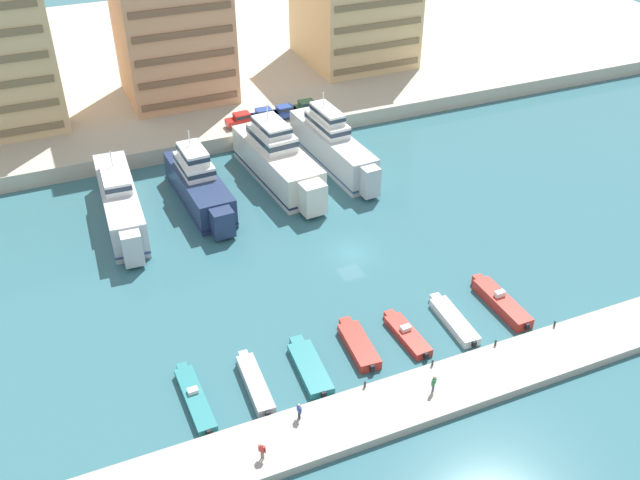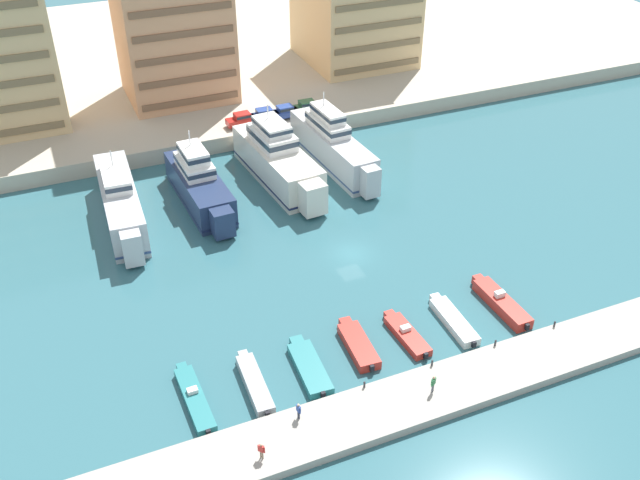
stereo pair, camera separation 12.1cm
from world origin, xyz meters
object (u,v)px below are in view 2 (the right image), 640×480
object	(u,v)px
car_green_center_left	(306,106)
pedestrian_far_side	(433,383)
car_red_far_left	(242,119)
car_blue_mid_left	(284,112)
yacht_navy_left	(199,185)
pedestrian_mid_deck	(261,450)
motorboat_teal_far_left	(194,398)
motorboat_teal_mid_left	(309,367)
yacht_silver_center_left	(333,145)
motorboat_red_center_left	(358,345)
yacht_silver_far_left	(120,202)
motorboat_white_center_right	(453,320)
car_blue_left	(264,115)
pedestrian_near_edge	(299,410)
yacht_ivory_mid_left	(278,160)
motorboat_red_mid_right	(501,302)
motorboat_red_center	(407,335)
motorboat_grey_left	(255,384)

from	to	relation	value
car_green_center_left	pedestrian_far_side	size ratio (longest dim) A/B	2.47
car_red_far_left	car_blue_mid_left	world-z (taller)	same
yacht_navy_left	pedestrian_mid_deck	size ratio (longest dim) A/B	11.22
motorboat_teal_far_left	motorboat_teal_mid_left	size ratio (longest dim) A/B	1.10
yacht_silver_center_left	motorboat_red_center_left	world-z (taller)	yacht_silver_center_left
pedestrian_far_side	car_red_far_left	bearing A→B (deg)	89.59
yacht_navy_left	pedestrian_far_side	size ratio (longest dim) A/B	10.49
yacht_silver_far_left	motorboat_teal_mid_left	size ratio (longest dim) A/B	2.65
car_blue_mid_left	pedestrian_mid_deck	xyz separation A→B (m)	(-21.58, -52.40, -1.39)
car_blue_mid_left	yacht_silver_center_left	bearing A→B (deg)	-78.29
motorboat_white_center_right	car_blue_left	size ratio (longest dim) A/B	1.85
pedestrian_far_side	pedestrian_near_edge	bearing A→B (deg)	171.64
yacht_silver_far_left	motorboat_teal_far_left	xyz separation A→B (m)	(0.38, -30.19, -2.02)
motorboat_teal_mid_left	pedestrian_near_edge	size ratio (longest dim) A/B	4.86
yacht_silver_far_left	yacht_ivory_mid_left	size ratio (longest dim) A/B	1.01
motorboat_red_mid_right	car_green_center_left	bearing A→B (deg)	92.71
pedestrian_far_side	motorboat_red_center_left	bearing A→B (deg)	111.47
yacht_silver_center_left	motorboat_red_mid_right	size ratio (longest dim) A/B	2.43
motorboat_teal_far_left	car_red_far_left	size ratio (longest dim) A/B	2.01
motorboat_teal_far_left	motorboat_white_center_right	bearing A→B (deg)	0.15
car_blue_mid_left	pedestrian_far_side	xyz separation A→B (m)	(-6.53, -51.51, -1.33)
car_blue_left	motorboat_teal_far_left	bearing A→B (deg)	-115.97
yacht_ivory_mid_left	pedestrian_far_side	bearing A→B (deg)	-91.50
yacht_silver_center_left	motorboat_red_center_left	distance (m)	34.75
yacht_silver_far_left	yacht_ivory_mid_left	distance (m)	19.57
yacht_navy_left	pedestrian_mid_deck	world-z (taller)	yacht_navy_left
motorboat_red_mid_right	yacht_ivory_mid_left	bearing A→B (deg)	109.29
motorboat_red_mid_right	motorboat_red_center	bearing A→B (deg)	-178.21
yacht_silver_far_left	motorboat_grey_left	bearing A→B (deg)	-80.01
motorboat_red_center_left	car_blue_left	size ratio (longest dim) A/B	1.68
yacht_silver_far_left	motorboat_red_center_left	size ratio (longest dim) A/B	2.91
yacht_silver_center_left	motorboat_teal_mid_left	xyz separation A→B (m)	(-16.92, -33.36, -2.36)
yacht_ivory_mid_left	car_blue_left	size ratio (longest dim) A/B	4.86
pedestrian_near_edge	motorboat_red_mid_right	bearing A→B (deg)	14.51
motorboat_white_center_right	car_blue_mid_left	size ratio (longest dim) A/B	1.83
yacht_ivory_mid_left	motorboat_red_mid_right	world-z (taller)	yacht_ivory_mid_left
motorboat_teal_far_left	motorboat_white_center_right	size ratio (longest dim) A/B	1.10
motorboat_red_center	car_blue_mid_left	size ratio (longest dim) A/B	1.63
yacht_ivory_mid_left	pedestrian_far_side	size ratio (longest dim) A/B	11.93
yacht_silver_center_left	motorboat_white_center_right	size ratio (longest dim) A/B	2.67
motorboat_grey_left	car_green_center_left	size ratio (longest dim) A/B	1.86
yacht_silver_center_left	motorboat_white_center_right	bearing A→B (deg)	-93.94
motorboat_teal_mid_left	pedestrian_far_side	distance (m)	10.74
car_blue_left	pedestrian_mid_deck	world-z (taller)	car_blue_left
car_red_far_left	motorboat_teal_far_left	bearing A→B (deg)	-112.62
yacht_ivory_mid_left	motorboat_white_center_right	world-z (taller)	yacht_ivory_mid_left
car_blue_mid_left	pedestrian_mid_deck	bearing A→B (deg)	-112.39
yacht_navy_left	motorboat_red_mid_right	world-z (taller)	yacht_navy_left
yacht_navy_left	car_green_center_left	size ratio (longest dim) A/B	4.25
pedestrian_near_edge	motorboat_grey_left	bearing A→B (deg)	110.81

